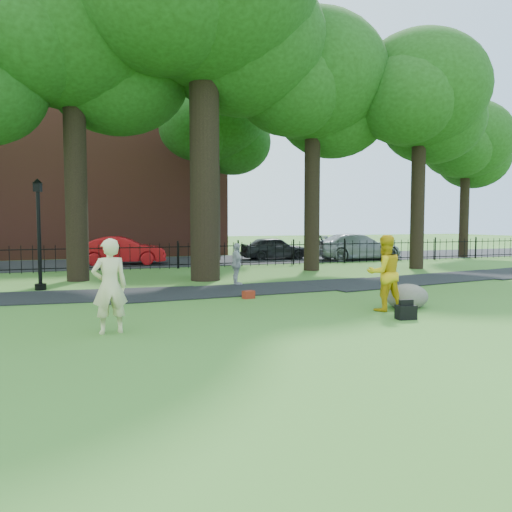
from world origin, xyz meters
name	(u,v)px	position (x,y,z in m)	size (l,w,h in m)	color
ground	(279,311)	(0.00, 0.00, 0.00)	(120.00, 120.00, 0.00)	#416924
footpath	(260,289)	(1.00, 3.90, 0.00)	(36.00, 2.60, 0.03)	black
street	(163,262)	(0.00, 16.00, 0.00)	(80.00, 7.00, 0.02)	black
iron_fence	(178,256)	(0.00, 12.00, 0.60)	(44.00, 0.04, 1.20)	black
brick_building	(79,164)	(-4.00, 24.00, 6.00)	(18.00, 8.00, 12.00)	brown
big_tree	(206,5)	(0.13, 7.09, 10.14)	(10.08, 8.61, 14.37)	black
tree_row	(207,71)	(0.52, 8.40, 8.15)	(26.82, 7.96, 12.42)	black
woman	(110,286)	(-4.08, -1.01, 0.95)	(0.69, 0.45, 1.89)	beige
man	(384,273)	(2.49, -0.83, 0.94)	(0.92, 0.71, 1.89)	gold
pedestrian	(237,264)	(0.63, 5.14, 0.74)	(0.86, 0.36, 1.48)	#AAA9AE
boulder	(407,295)	(3.32, -0.65, 0.34)	(1.15, 0.87, 0.67)	#646253
lamppost	(39,236)	(-5.70, 6.31, 1.76)	(0.36, 0.36, 3.59)	black
backpack	(406,312)	(2.31, -1.92, 0.16)	(0.43, 0.27, 0.32)	black
red_bag	(249,295)	(0.00, 2.20, 0.11)	(0.33, 0.21, 0.23)	maroon
red_sedan	(122,251)	(-2.22, 15.10, 0.72)	(1.53, 4.38, 1.44)	#B60E12
grey_car	(274,248)	(6.40, 15.50, 0.66)	(1.56, 3.89, 1.32)	black
silver_car	(357,247)	(10.73, 13.50, 0.75)	(2.11, 5.20, 1.51)	#94969C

